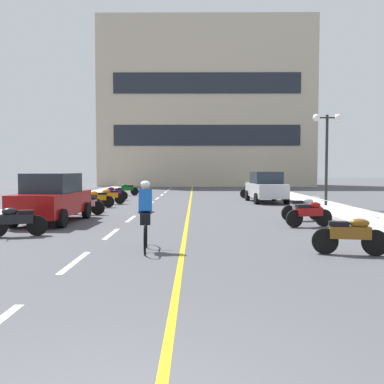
% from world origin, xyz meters
% --- Properties ---
extents(ground_plane, '(140.00, 140.00, 0.00)m').
position_xyz_m(ground_plane, '(0.00, 21.00, 0.00)').
color(ground_plane, '#47474C').
extents(curb_left, '(2.40, 72.00, 0.12)m').
position_xyz_m(curb_left, '(-7.20, 24.00, 0.06)').
color(curb_left, '#B7B2A8').
rests_on(curb_left, ground).
extents(curb_right, '(2.40, 72.00, 0.12)m').
position_xyz_m(curb_right, '(7.20, 24.00, 0.06)').
color(curb_right, '#B7B2A8').
rests_on(curb_right, ground).
extents(lane_dash_1, '(0.14, 2.20, 0.01)m').
position_xyz_m(lane_dash_1, '(-2.00, 6.00, 0.00)').
color(lane_dash_1, silver).
rests_on(lane_dash_1, ground).
extents(lane_dash_2, '(0.14, 2.20, 0.01)m').
position_xyz_m(lane_dash_2, '(-2.00, 10.00, 0.00)').
color(lane_dash_2, silver).
rests_on(lane_dash_2, ground).
extents(lane_dash_3, '(0.14, 2.20, 0.01)m').
position_xyz_m(lane_dash_3, '(-2.00, 14.00, 0.00)').
color(lane_dash_3, silver).
rests_on(lane_dash_3, ground).
extents(lane_dash_4, '(0.14, 2.20, 0.01)m').
position_xyz_m(lane_dash_4, '(-2.00, 18.00, 0.00)').
color(lane_dash_4, silver).
rests_on(lane_dash_4, ground).
extents(lane_dash_5, '(0.14, 2.20, 0.01)m').
position_xyz_m(lane_dash_5, '(-2.00, 22.00, 0.00)').
color(lane_dash_5, silver).
rests_on(lane_dash_5, ground).
extents(lane_dash_6, '(0.14, 2.20, 0.01)m').
position_xyz_m(lane_dash_6, '(-2.00, 26.00, 0.00)').
color(lane_dash_6, silver).
rests_on(lane_dash_6, ground).
extents(lane_dash_7, '(0.14, 2.20, 0.01)m').
position_xyz_m(lane_dash_7, '(-2.00, 30.00, 0.00)').
color(lane_dash_7, silver).
rests_on(lane_dash_7, ground).
extents(lane_dash_8, '(0.14, 2.20, 0.01)m').
position_xyz_m(lane_dash_8, '(-2.00, 34.00, 0.00)').
color(lane_dash_8, silver).
rests_on(lane_dash_8, ground).
extents(lane_dash_9, '(0.14, 2.20, 0.01)m').
position_xyz_m(lane_dash_9, '(-2.00, 38.00, 0.00)').
color(lane_dash_9, silver).
rests_on(lane_dash_9, ground).
extents(lane_dash_10, '(0.14, 2.20, 0.01)m').
position_xyz_m(lane_dash_10, '(-2.00, 42.00, 0.00)').
color(lane_dash_10, silver).
rests_on(lane_dash_10, ground).
extents(lane_dash_11, '(0.14, 2.20, 0.01)m').
position_xyz_m(lane_dash_11, '(-2.00, 46.00, 0.00)').
color(lane_dash_11, silver).
rests_on(lane_dash_11, ground).
extents(centre_line_yellow, '(0.12, 66.00, 0.01)m').
position_xyz_m(centre_line_yellow, '(0.25, 24.00, 0.00)').
color(centre_line_yellow, gold).
rests_on(centre_line_yellow, ground).
extents(office_building, '(24.55, 8.15, 19.05)m').
position_xyz_m(office_building, '(1.84, 49.02, 9.52)').
color(office_building, '#BCAD93').
rests_on(office_building, ground).
extents(street_lamp_mid, '(1.46, 0.36, 4.65)m').
position_xyz_m(street_lamp_mid, '(7.28, 19.14, 3.56)').
color(street_lamp_mid, black).
rests_on(street_lamp_mid, curb_right).
extents(parked_car_near, '(2.07, 4.27, 1.82)m').
position_xyz_m(parked_car_near, '(-4.71, 12.78, 0.92)').
color(parked_car_near, black).
rests_on(parked_car_near, ground).
extents(parked_car_mid, '(2.14, 4.30, 1.82)m').
position_xyz_m(parked_car_mid, '(4.77, 22.66, 0.92)').
color(parked_car_mid, black).
rests_on(parked_car_mid, ground).
extents(motorcycle_1, '(1.69, 0.62, 0.92)m').
position_xyz_m(motorcycle_1, '(4.13, 6.81, 0.47)').
color(motorcycle_1, black).
rests_on(motorcycle_1, ground).
extents(motorcycle_2, '(1.66, 0.74, 0.92)m').
position_xyz_m(motorcycle_2, '(-4.67, 9.47, 0.47)').
color(motorcycle_2, black).
rests_on(motorcycle_2, ground).
extents(motorcycle_3, '(1.67, 0.68, 0.92)m').
position_xyz_m(motorcycle_3, '(4.46, 11.64, 0.47)').
color(motorcycle_3, black).
rests_on(motorcycle_3, ground).
extents(motorcycle_4, '(1.69, 0.62, 0.92)m').
position_xyz_m(motorcycle_4, '(4.69, 13.44, 0.47)').
color(motorcycle_4, black).
rests_on(motorcycle_4, ground).
extents(motorcycle_5, '(1.69, 0.62, 0.92)m').
position_xyz_m(motorcycle_5, '(-4.20, 15.57, 0.47)').
color(motorcycle_5, black).
rests_on(motorcycle_5, ground).
extents(motorcycle_6, '(1.64, 0.78, 0.92)m').
position_xyz_m(motorcycle_6, '(-4.51, 17.01, 0.47)').
color(motorcycle_6, black).
rests_on(motorcycle_6, ground).
extents(motorcycle_7, '(1.70, 0.60, 0.92)m').
position_xyz_m(motorcycle_7, '(-4.47, 19.01, 0.47)').
color(motorcycle_7, black).
rests_on(motorcycle_7, ground).
extents(motorcycle_8, '(1.67, 0.68, 0.92)m').
position_xyz_m(motorcycle_8, '(-4.24, 21.07, 0.47)').
color(motorcycle_8, black).
rests_on(motorcycle_8, ground).
extents(motorcycle_9, '(1.68, 0.64, 0.92)m').
position_xyz_m(motorcycle_9, '(-4.54, 23.93, 0.47)').
color(motorcycle_9, black).
rests_on(motorcycle_9, ground).
extents(motorcycle_10, '(1.68, 0.67, 0.92)m').
position_xyz_m(motorcycle_10, '(4.45, 26.12, 0.47)').
color(motorcycle_10, black).
rests_on(motorcycle_10, ground).
extents(motorcycle_11, '(1.70, 0.60, 0.92)m').
position_xyz_m(motorcycle_11, '(-4.55, 29.23, 0.47)').
color(motorcycle_11, black).
rests_on(motorcycle_11, ground).
extents(cyclist_rider, '(0.42, 1.77, 1.71)m').
position_xyz_m(cyclist_rider, '(-0.65, 7.37, 0.89)').
color(cyclist_rider, black).
rests_on(cyclist_rider, ground).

